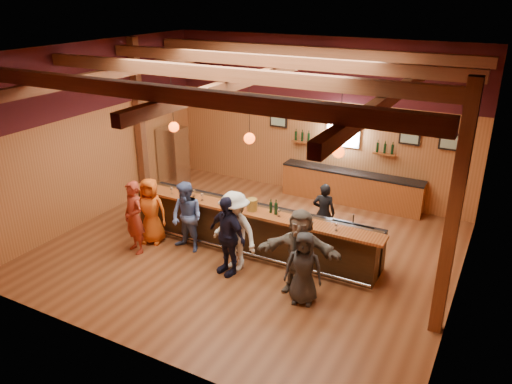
% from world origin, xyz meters
% --- Properties ---
extents(room, '(9.04, 9.00, 4.52)m').
position_xyz_m(room, '(0.00, 0.06, 3.21)').
color(room, brown).
rests_on(room, ground).
extents(bar_counter, '(6.30, 1.07, 1.11)m').
position_xyz_m(bar_counter, '(0.02, 0.15, 0.52)').
color(bar_counter, black).
rests_on(bar_counter, ground).
extents(back_bar_cabinet, '(4.00, 0.52, 0.95)m').
position_xyz_m(back_bar_cabinet, '(1.20, 3.72, 0.48)').
color(back_bar_cabinet, brown).
rests_on(back_bar_cabinet, ground).
extents(window, '(0.95, 0.09, 0.95)m').
position_xyz_m(window, '(0.80, 3.95, 2.05)').
color(window, silver).
rests_on(window, room).
extents(framed_pictures, '(5.35, 0.05, 0.45)m').
position_xyz_m(framed_pictures, '(1.67, 3.94, 2.10)').
color(framed_pictures, black).
rests_on(framed_pictures, room).
extents(wine_shelves, '(3.00, 0.18, 0.30)m').
position_xyz_m(wine_shelves, '(0.80, 3.88, 1.62)').
color(wine_shelves, brown).
rests_on(wine_shelves, room).
extents(pendant_lights, '(4.24, 0.24, 1.37)m').
position_xyz_m(pendant_lights, '(0.00, 0.00, 2.71)').
color(pendant_lights, black).
rests_on(pendant_lights, room).
extents(stainless_fridge, '(0.70, 0.70, 1.80)m').
position_xyz_m(stainless_fridge, '(-4.10, 2.60, 0.90)').
color(stainless_fridge, silver).
rests_on(stainless_fridge, ground).
extents(customer_orange, '(0.90, 0.72, 1.61)m').
position_xyz_m(customer_orange, '(-2.26, -0.75, 0.81)').
color(customer_orange, '#CD5213').
rests_on(customer_orange, ground).
extents(customer_redvest, '(0.73, 0.59, 1.72)m').
position_xyz_m(customer_redvest, '(-2.29, -1.29, 0.86)').
color(customer_redvest, maroon).
rests_on(customer_redvest, ground).
extents(customer_denim, '(0.90, 0.75, 1.67)m').
position_xyz_m(customer_denim, '(-1.26, -0.68, 0.84)').
color(customer_denim, '#4F649E').
rests_on(customer_denim, ground).
extents(customer_white, '(1.27, 0.89, 1.79)m').
position_xyz_m(customer_white, '(0.11, -0.87, 0.90)').
color(customer_white, silver).
rests_on(customer_white, ground).
extents(customer_navy, '(1.12, 0.72, 1.76)m').
position_xyz_m(customer_navy, '(0.06, -1.10, 0.88)').
color(customer_navy, black).
rests_on(customer_navy, ground).
extents(customer_brown, '(1.74, 0.91, 1.79)m').
position_xyz_m(customer_brown, '(1.69, -1.03, 0.89)').
color(customer_brown, '#62594E').
rests_on(customer_brown, ground).
extents(customer_dark, '(0.82, 0.62, 1.49)m').
position_xyz_m(customer_dark, '(1.90, -1.33, 0.75)').
color(customer_dark, '#28292B').
rests_on(customer_dark, ground).
extents(bartender, '(0.60, 0.46, 1.48)m').
position_xyz_m(bartender, '(1.34, 1.21, 0.74)').
color(bartender, black).
rests_on(bartender, ground).
extents(ice_bucket, '(0.24, 0.24, 0.26)m').
position_xyz_m(ice_bucket, '(0.15, -0.16, 1.24)').
color(ice_bucket, olive).
rests_on(ice_bucket, bar_counter).
extents(bottle_a, '(0.07, 0.07, 0.32)m').
position_xyz_m(bottle_a, '(0.57, -0.07, 1.23)').
color(bottle_a, black).
rests_on(bottle_a, bar_counter).
extents(bottle_b, '(0.08, 0.08, 0.35)m').
position_xyz_m(bottle_b, '(0.71, -0.11, 1.25)').
color(bottle_b, black).
rests_on(bottle_b, bar_counter).
extents(glass_a, '(0.09, 0.09, 0.19)m').
position_xyz_m(glass_a, '(-2.64, -0.25, 1.25)').
color(glass_a, silver).
rests_on(glass_a, bar_counter).
extents(glass_b, '(0.08, 0.08, 0.18)m').
position_xyz_m(glass_b, '(-2.00, -0.25, 1.24)').
color(glass_b, silver).
rests_on(glass_b, bar_counter).
extents(glass_c, '(0.08, 0.08, 0.18)m').
position_xyz_m(glass_c, '(-1.45, -0.11, 1.24)').
color(glass_c, silver).
rests_on(glass_c, bar_counter).
extents(glass_d, '(0.08, 0.08, 0.18)m').
position_xyz_m(glass_d, '(-1.14, -0.22, 1.24)').
color(glass_d, silver).
rests_on(glass_d, bar_counter).
extents(glass_e, '(0.08, 0.08, 0.18)m').
position_xyz_m(glass_e, '(-0.56, -0.23, 1.24)').
color(glass_e, silver).
rests_on(glass_e, bar_counter).
extents(glass_f, '(0.08, 0.08, 0.18)m').
position_xyz_m(glass_f, '(0.81, -0.18, 1.24)').
color(glass_f, silver).
rests_on(glass_f, bar_counter).
extents(glass_g, '(0.08, 0.08, 0.18)m').
position_xyz_m(glass_g, '(1.18, -0.13, 1.24)').
color(glass_g, silver).
rests_on(glass_g, bar_counter).
extents(glass_h, '(0.08, 0.08, 0.17)m').
position_xyz_m(glass_h, '(2.14, -0.24, 1.23)').
color(glass_h, silver).
rests_on(glass_h, bar_counter).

